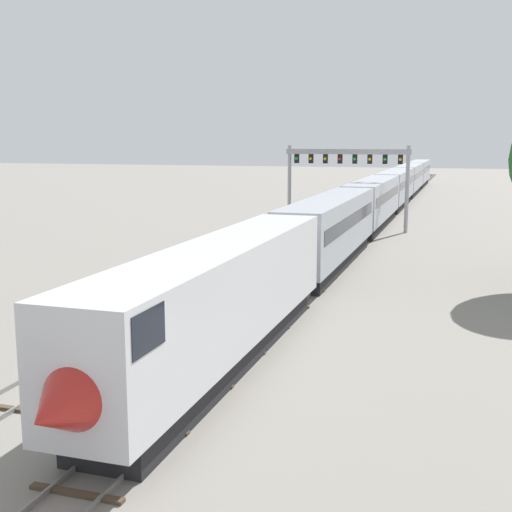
% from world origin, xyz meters
% --- Properties ---
extents(ground_plane, '(400.00, 400.00, 0.00)m').
position_xyz_m(ground_plane, '(0.00, 0.00, 0.00)').
color(ground_plane, gray).
extents(track_main, '(2.60, 200.00, 0.16)m').
position_xyz_m(track_main, '(2.00, 60.00, 0.07)').
color(track_main, slate).
rests_on(track_main, ground).
extents(track_near, '(2.60, 160.00, 0.16)m').
position_xyz_m(track_near, '(-3.50, 40.00, 0.07)').
color(track_near, slate).
rests_on(track_near, ground).
extents(passenger_train, '(3.04, 130.98, 4.80)m').
position_xyz_m(passenger_train, '(2.00, 59.27, 2.61)').
color(passenger_train, silver).
rests_on(passenger_train, ground).
extents(signal_gantry, '(12.10, 0.49, 8.22)m').
position_xyz_m(signal_gantry, '(-0.25, 45.28, 6.11)').
color(signal_gantry, '#999BA0').
rests_on(signal_gantry, ground).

